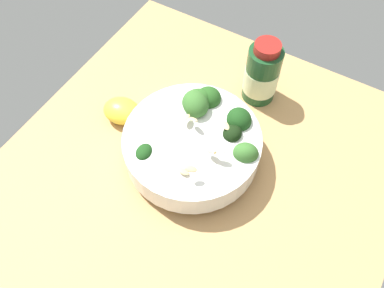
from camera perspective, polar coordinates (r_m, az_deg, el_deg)
ground_plane at (r=65.31cm, az=1.34°, el=-3.97°), size 60.82×60.82×3.79cm
bowl_of_broccoli at (r=61.22cm, az=0.33°, el=0.34°), size 21.88×21.28×9.73cm
lemon_wedge at (r=68.41cm, az=-10.15°, el=4.77°), size 7.29×6.29×3.90cm
bottle_tall at (r=69.16cm, az=10.07°, el=9.88°), size 5.92×5.92×12.13cm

